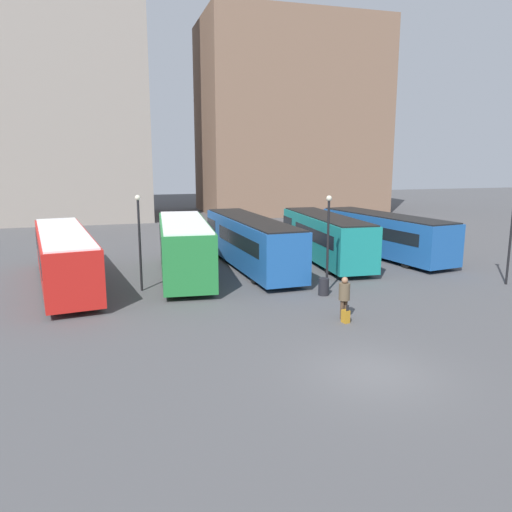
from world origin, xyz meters
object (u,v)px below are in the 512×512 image
object	(u,v)px
suitcase	(346,316)
lamp_post_1	(328,235)
bus_3	(325,236)
bus_4	(384,234)
bus_1	(184,246)
lamp_post_0	(139,234)
bus_0	(64,255)
traveler	(344,294)
bus_2	(250,241)
lamp_post_2	(512,222)
trash_bin	(324,287)

from	to	relation	value
suitcase	lamp_post_1	world-z (taller)	lamp_post_1
bus_3	bus_4	bearing A→B (deg)	-81.57
bus_1	suitcase	size ratio (longest dim) A/B	13.54
bus_3	lamp_post_0	world-z (taller)	lamp_post_0
bus_1	lamp_post_0	world-z (taller)	lamp_post_0
bus_0	traveler	distance (m)	14.92
bus_0	suitcase	xyz separation A→B (m)	(11.52, -9.77, -1.34)
bus_0	bus_2	bearing A→B (deg)	-90.63
bus_0	bus_4	size ratio (longest dim) A/B	1.08
bus_2	lamp_post_1	bearing A→B (deg)	-164.09
lamp_post_2	trash_bin	xyz separation A→B (m)	(-10.27, 0.78, -2.95)
bus_2	lamp_post_1	distance (m)	7.00
bus_2	lamp_post_1	size ratio (longest dim) A/B	2.55
trash_bin	lamp_post_2	bearing A→B (deg)	-4.35
lamp_post_1	bus_1	bearing A→B (deg)	140.45
bus_0	bus_3	xyz separation A→B (m)	(15.73, 1.87, 0.05)
traveler	lamp_post_0	size ratio (longest dim) A/B	0.37
suitcase	lamp_post_1	size ratio (longest dim) A/B	0.16
bus_1	bus_2	bearing A→B (deg)	-68.73
bus_1	lamp_post_0	bearing A→B (deg)	138.79
lamp_post_2	trash_bin	bearing A→B (deg)	175.65
bus_1	lamp_post_2	size ratio (longest dim) A/B	1.82
lamp_post_1	bus_4	bearing A→B (deg)	44.64
bus_1	traveler	bearing A→B (deg)	-145.75
suitcase	lamp_post_1	xyz separation A→B (m)	(1.25, 4.66, 2.64)
lamp_post_2	bus_4	bearing A→B (deg)	105.13
bus_4	lamp_post_0	xyz separation A→B (m)	(-16.48, -4.58, 1.33)
bus_1	lamp_post_2	world-z (taller)	lamp_post_2
lamp_post_2	suitcase	bearing A→B (deg)	-163.24
bus_2	traveler	xyz separation A→B (m)	(1.10, -10.70, -0.61)
bus_2	lamp_post_2	bearing A→B (deg)	-125.68
lamp_post_1	lamp_post_2	xyz separation A→B (m)	(9.87, -1.32, 0.47)
bus_2	traveler	distance (m)	10.77
bus_3	lamp_post_1	bearing A→B (deg)	159.99
bus_1	lamp_post_1	bearing A→B (deg)	-124.64
suitcase	bus_2	bearing A→B (deg)	-6.82
bus_2	lamp_post_2	distance (m)	14.48
bus_3	suitcase	xyz separation A→B (m)	(-4.21, -11.64, -1.38)
bus_2	trash_bin	distance (m)	7.40
traveler	lamp_post_0	world-z (taller)	lamp_post_0
bus_4	trash_bin	distance (m)	11.27
bus_0	lamp_post_0	bearing A→B (deg)	-129.22
bus_4	trash_bin	world-z (taller)	bus_4
bus_1	bus_3	world-z (taller)	bus_1
traveler	suitcase	bearing A→B (deg)	151.06
bus_0	lamp_post_1	xyz separation A→B (m)	(12.77, -5.11, 1.30)
bus_0	bus_2	size ratio (longest dim) A/B	1.01
lamp_post_0	traveler	bearing A→B (deg)	-41.62
bus_3	lamp_post_2	xyz separation A→B (m)	(6.90, -8.29, 1.73)
bus_0	suitcase	world-z (taller)	bus_0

